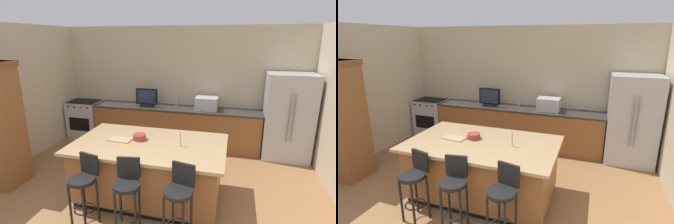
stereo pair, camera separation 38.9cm
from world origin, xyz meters
TOP-DOWN VIEW (x-y plane):
  - wall_back at (0.00, 4.60)m, footprint 6.13×0.12m
  - counter_back at (-0.07, 4.22)m, footprint 3.81×0.62m
  - kitchen_island at (0.03, 2.11)m, footprint 2.28×1.35m
  - refrigerator at (2.30, 4.16)m, footprint 0.91×0.77m
  - range_oven at (-2.37, 4.22)m, footprint 0.77×0.63m
  - microwave at (0.65, 4.22)m, footprint 0.48×0.36m
  - tv_monitor at (-0.71, 4.17)m, footprint 0.50×0.16m
  - sink_faucet_back at (-0.06, 4.32)m, footprint 0.02×0.02m
  - sink_faucet_island at (0.51, 2.11)m, footprint 0.02×0.02m
  - bar_stool_left at (-0.59, 1.28)m, footprint 0.35×0.37m
  - bar_stool_center at (0.02, 1.27)m, footprint 0.34×0.36m
  - bar_stool_right at (0.67, 1.27)m, footprint 0.35×0.37m
  - fruit_bowl at (-0.16, 2.20)m, footprint 0.20×0.20m
  - cutting_board at (-0.44, 2.10)m, footprint 0.37×0.23m

SIDE VIEW (x-z plane):
  - counter_back at x=-0.07m, z-range 0.00..0.90m
  - range_oven at x=-2.37m, z-range 0.00..0.91m
  - kitchen_island at x=0.03m, z-range 0.01..0.91m
  - bar_stool_left at x=-0.59m, z-range 0.10..1.07m
  - bar_stool_center at x=0.02m, z-range 0.10..1.10m
  - bar_stool_right at x=0.67m, z-range 0.11..1.11m
  - refrigerator at x=2.30m, z-range 0.00..1.76m
  - cutting_board at x=-0.44m, z-range 0.90..0.92m
  - fruit_bowl at x=-0.16m, z-range 0.90..0.99m
  - sink_faucet_island at x=0.51m, z-range 0.90..1.12m
  - sink_faucet_back at x=-0.06m, z-range 0.90..1.14m
  - microwave at x=0.65m, z-range 0.90..1.18m
  - tv_monitor at x=-0.71m, z-range 0.88..1.30m
  - wall_back at x=0.00m, z-range 0.00..2.69m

